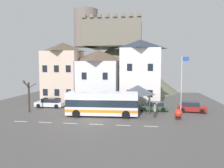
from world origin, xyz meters
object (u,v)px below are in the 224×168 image
object	(u,v)px
townhouse_00	(63,73)
parked_car_02	(191,107)
parked_car_00	(153,106)
public_bench	(129,105)
transit_bus	(102,104)
harbour_buoy	(178,114)
parked_car_01	(50,103)
bare_tree_00	(29,95)
pedestrian_00	(157,108)
townhouse_01	(99,77)
townhouse_02	(140,72)
flagpole	(182,81)
bus_shelter	(138,90)
pedestrian_01	(155,110)
hilltop_castle	(114,64)

from	to	relation	value
townhouse_00	parked_car_02	distance (m)	21.85
parked_car_00	public_bench	xyz separation A→B (m)	(-3.63, 1.20, -0.14)
transit_bus	parked_car_02	distance (m)	12.75
harbour_buoy	parked_car_01	bearing A→B (deg)	163.80
townhouse_00	bare_tree_00	world-z (taller)	townhouse_00
pedestrian_00	bare_tree_00	world-z (taller)	bare_tree_00
townhouse_01	public_bench	distance (m)	7.99
parked_car_01	townhouse_01	bearing A→B (deg)	-144.29
townhouse_00	townhouse_02	distance (m)	13.43
parked_car_02	harbour_buoy	bearing A→B (deg)	-109.67
townhouse_02	transit_bus	bearing A→B (deg)	-115.83
transit_bus	parked_car_01	world-z (taller)	transit_bus
public_bench	flagpole	world-z (taller)	flagpole
townhouse_01	parked_car_02	world-z (taller)	townhouse_01
bus_shelter	public_bench	world-z (taller)	bus_shelter
flagpole	parked_car_01	bearing A→B (deg)	175.04
pedestrian_00	townhouse_02	bearing A→B (deg)	107.52
townhouse_02	parked_car_02	world-z (taller)	townhouse_02
bus_shelter	bare_tree_00	distance (m)	15.29
bus_shelter	harbour_buoy	distance (m)	6.93
townhouse_01	public_bench	world-z (taller)	townhouse_01
bus_shelter	bare_tree_00	bearing A→B (deg)	-170.02
pedestrian_00	pedestrian_01	xyz separation A→B (m)	(-0.36, -2.31, 0.07)
transit_bus	pedestrian_00	size ratio (longest dim) A/B	6.07
parked_car_00	townhouse_00	bearing A→B (deg)	-19.63
parked_car_01	parked_car_02	xyz separation A→B (m)	(21.21, -0.62, 0.01)
bare_tree_00	public_bench	bearing A→B (deg)	19.04
pedestrian_00	pedestrian_01	bearing A→B (deg)	-98.86
townhouse_00	harbour_buoy	world-z (taller)	townhouse_00
bare_tree_00	parked_car_01	bearing A→B (deg)	70.93
townhouse_01	transit_bus	bearing A→B (deg)	-75.99
bus_shelter	pedestrian_01	distance (m)	4.80
townhouse_00	townhouse_01	size ratio (longest dim) A/B	1.14
transit_bus	flagpole	xyz separation A→B (m)	(10.45, 3.18, 2.90)
harbour_buoy	hilltop_castle	bearing A→B (deg)	111.13
townhouse_00	townhouse_02	bearing A→B (deg)	0.78
townhouse_00	public_bench	size ratio (longest dim) A/B	5.95
townhouse_00	townhouse_01	bearing A→B (deg)	1.53
transit_bus	harbour_buoy	bearing A→B (deg)	-6.30
parked_car_02	public_bench	world-z (taller)	parked_car_02
bare_tree_00	pedestrian_01	bearing A→B (deg)	-3.39
townhouse_01	parked_car_01	distance (m)	9.21
pedestrian_00	harbour_buoy	xyz separation A→B (m)	(2.41, -2.79, -0.17)
townhouse_02	hilltop_castle	xyz separation A→B (m)	(-7.03, 20.27, 1.58)
townhouse_02	bare_tree_00	distance (m)	17.87
transit_bus	harbour_buoy	world-z (taller)	transit_bus
townhouse_02	parked_car_01	xyz separation A→B (m)	(-13.93, -4.82, -4.73)
flagpole	bus_shelter	bearing A→B (deg)	175.91
townhouse_02	bus_shelter	world-z (taller)	townhouse_02
pedestrian_00	public_bench	xyz separation A→B (m)	(-3.95, 3.44, -0.39)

